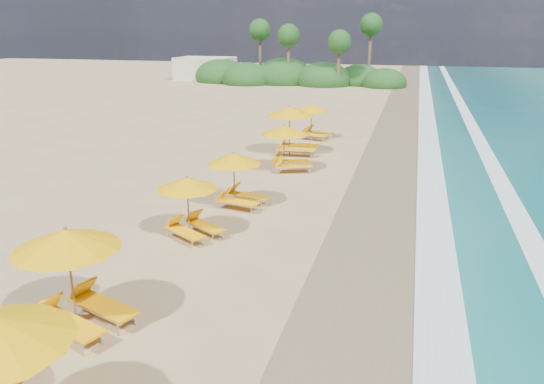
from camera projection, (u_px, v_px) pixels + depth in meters
ground at (272, 224)px, 18.37m from camera, size 160.00×160.00×0.00m
wet_sand at (388, 236)px, 17.36m from camera, size 4.00×160.00×0.01m
surf_foam at (474, 244)px, 16.68m from camera, size 4.00×160.00×0.01m
station_1 at (10, 376)px, 8.19m from camera, size 2.81×2.61×2.55m
station_2 at (75, 273)px, 11.74m from camera, size 3.13×3.07×2.45m
station_3 at (191, 203)px, 16.97m from camera, size 2.79×2.79×2.07m
station_4 at (238, 176)px, 19.87m from camera, size 2.57×2.46×2.14m
station_5 at (288, 145)px, 24.80m from camera, size 2.95×2.91×2.27m
station_6 at (293, 127)px, 27.97m from camera, size 2.95×2.74×2.66m
station_7 at (314, 119)px, 31.90m from camera, size 2.67×2.57×2.17m
treeline at (292, 75)px, 62.39m from camera, size 25.80×8.80×9.74m
beach_building at (205, 68)px, 67.57m from camera, size 7.00×5.00×2.80m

